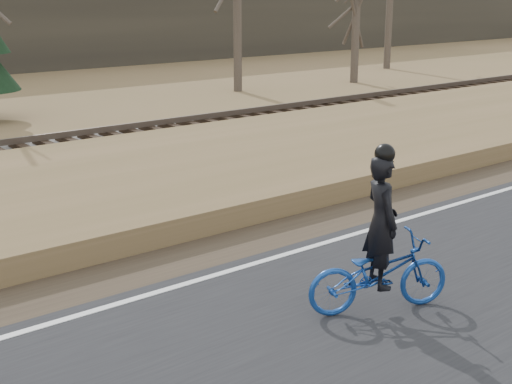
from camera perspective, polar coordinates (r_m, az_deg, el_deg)
ground at (r=13.92m, az=14.64°, el=-1.92°), size 120.00×120.00×0.00m
edge_line at (r=14.02m, az=14.01°, el=-1.48°), size 120.00×0.12×0.01m
shoulder at (r=14.63m, az=10.92°, el=-0.74°), size 120.00×1.60×0.04m
embankment at (r=16.60m, az=3.13°, el=2.25°), size 120.00×5.00×0.44m
ballast at (r=19.54m, az=-4.28°, el=4.33°), size 120.00×3.00×0.45m
railroad at (r=19.48m, az=-4.30°, el=5.20°), size 120.00×2.40×0.29m
cyclist at (r=9.42m, az=9.85°, el=-5.35°), size 2.05×1.38×2.24m
bare_tree_right at (r=33.15m, az=8.03°, el=13.99°), size 0.36×0.36×6.19m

